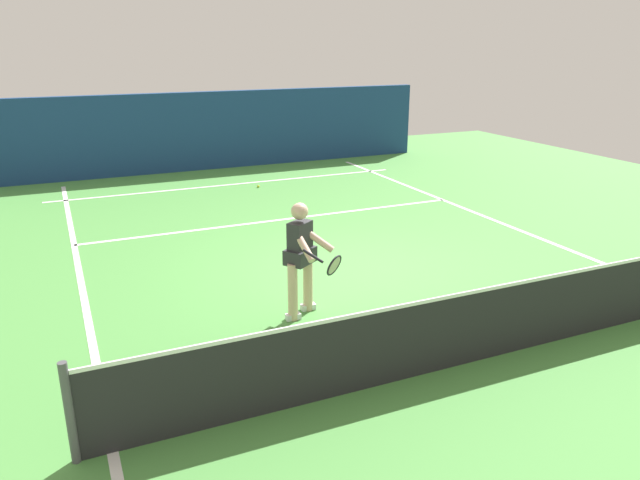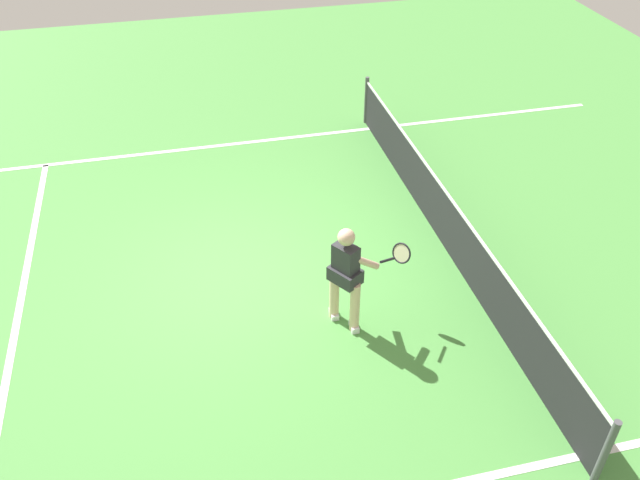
% 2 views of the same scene
% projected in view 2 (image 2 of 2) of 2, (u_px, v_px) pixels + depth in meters
% --- Properties ---
extents(ground_plane, '(23.48, 23.48, 0.00)m').
position_uv_depth(ground_plane, '(238.00, 275.00, 9.74)').
color(ground_plane, '#4C9342').
extents(service_line_marking, '(7.93, 0.10, 0.01)m').
position_uv_depth(service_line_marking, '(20.00, 307.00, 9.17)').
color(service_line_marking, white).
rests_on(service_line_marking, ground).
extents(sideline_left_marking, '(0.10, 16.06, 0.01)m').
position_uv_depth(sideline_left_marking, '(210.00, 147.00, 12.81)').
color(sideline_left_marking, white).
rests_on(sideline_left_marking, ground).
extents(court_net, '(8.61, 0.08, 0.98)m').
position_uv_depth(court_net, '(446.00, 220.00, 10.06)').
color(court_net, '#4C4C51').
rests_on(court_net, ground).
extents(tennis_player, '(0.69, 1.14, 1.55)m').
position_uv_depth(tennis_player, '(347.00, 274.00, 8.44)').
color(tennis_player, beige).
rests_on(tennis_player, ground).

